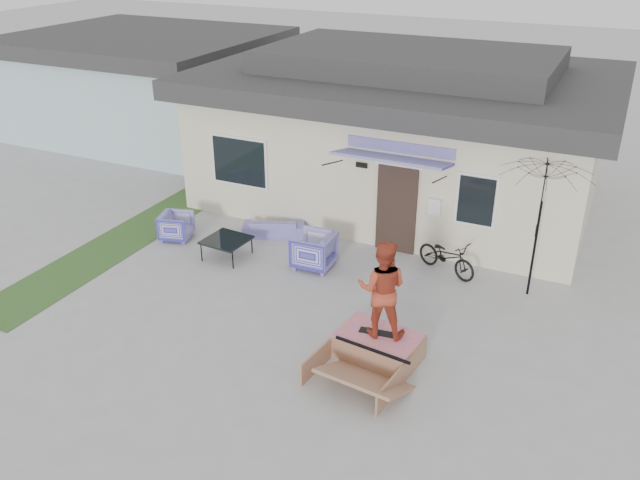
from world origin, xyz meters
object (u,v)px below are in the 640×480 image
at_px(coffee_table, 227,248).
at_px(skater, 382,287).
at_px(bicycle, 447,253).
at_px(loveseat, 274,224).
at_px(patio_umbrella, 539,218).
at_px(armchair_left, 176,225).
at_px(skateboard, 380,332).
at_px(skate_ramp, 378,346).
at_px(armchair_right, 314,249).

relative_size(coffee_table, skater, 0.52).
distance_m(bicycle, skater, 3.69).
height_order(loveseat, skater, skater).
bearing_deg(patio_umbrella, bicycle, 174.55).
xyz_separation_m(loveseat, armchair_left, (-2.06, -1.19, 0.07)).
distance_m(coffee_table, skater, 5.17).
height_order(armchair_left, skateboard, armchair_left).
bearing_deg(skate_ramp, loveseat, 145.58).
bearing_deg(loveseat, coffee_table, 50.92).
distance_m(bicycle, skateboard, 3.57).
relative_size(skate_ramp, skater, 1.06).
height_order(coffee_table, bicycle, bicycle).
height_order(loveseat, coffee_table, loveseat).
xyz_separation_m(armchair_left, skater, (6.22, -2.43, 1.05)).
bearing_deg(patio_umbrella, armchair_right, -169.95).
bearing_deg(skateboard, skater, 83.05).
height_order(armchair_left, coffee_table, armchair_left).
xyz_separation_m(bicycle, skate_ramp, (-0.24, -3.60, -0.25)).
height_order(coffee_table, patio_umbrella, patio_umbrella).
distance_m(armchair_left, bicycle, 6.55).
distance_m(patio_umbrella, skate_ramp, 4.28).
xyz_separation_m(patio_umbrella, skater, (-2.05, -3.38, -0.33)).
distance_m(loveseat, skater, 5.62).
bearing_deg(skateboard, skate_ramp, -103.97).
bearing_deg(skater, coffee_table, -38.10).
bearing_deg(loveseat, skate_ramp, 114.81).
distance_m(skate_ramp, skater, 1.18).
xyz_separation_m(coffee_table, skateboard, (4.57, -2.11, 0.27)).
height_order(armchair_left, patio_umbrella, patio_umbrella).
bearing_deg(armchair_right, patio_umbrella, 97.66).
relative_size(bicycle, skater, 0.85).
bearing_deg(armchair_left, armchair_right, -103.41).
bearing_deg(armchair_right, loveseat, -125.45).
distance_m(loveseat, bicycle, 4.40).
xyz_separation_m(loveseat, coffee_table, (-0.41, -1.50, -0.06)).
bearing_deg(bicycle, patio_umbrella, -71.60).
xyz_separation_m(loveseat, skater, (4.15, -3.62, 1.13)).
bearing_deg(bicycle, armchair_left, 123.78).
bearing_deg(skater, loveseat, -54.28).
xyz_separation_m(armchair_right, skater, (2.55, -2.57, 0.98)).
xyz_separation_m(armchair_right, skateboard, (2.55, -2.57, 0.05)).
height_order(coffee_table, skateboard, skateboard).
relative_size(skateboard, skater, 0.42).
bearing_deg(patio_umbrella, coffee_table, -169.13).
height_order(armchair_left, skater, skater).
height_order(armchair_right, bicycle, bicycle).
bearing_deg(loveseat, armchair_right, 123.20).
bearing_deg(bicycle, skater, -159.96).
relative_size(bicycle, skateboard, 2.03).
bearing_deg(armchair_right, skateboard, 42.36).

